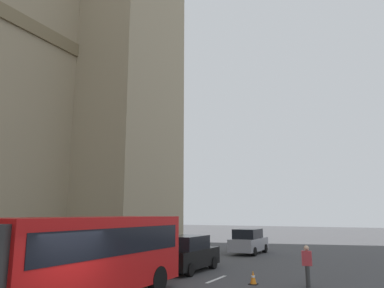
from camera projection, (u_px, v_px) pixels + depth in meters
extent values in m
cube|color=silver|center=(216.00, 279.00, 17.10)|extent=(2.20, 0.16, 0.01)
cube|color=red|center=(91.00, 254.00, 12.75)|extent=(8.09, 2.50, 2.50)
cube|color=black|center=(91.00, 240.00, 12.84)|extent=(7.44, 2.54, 0.90)
cylinder|color=black|center=(157.00, 279.00, 14.30)|extent=(1.00, 0.30, 1.00)
cube|color=black|center=(188.00, 258.00, 19.55)|extent=(4.40, 1.80, 0.90)
cube|color=black|center=(186.00, 242.00, 19.53)|extent=(2.46, 1.66, 0.70)
cylinder|color=black|center=(213.00, 263.00, 20.35)|extent=(0.64, 0.30, 0.64)
cylinder|color=black|center=(189.00, 270.00, 17.89)|extent=(0.64, 0.30, 0.64)
cube|color=gray|center=(249.00, 244.00, 28.01)|extent=(4.40, 1.80, 0.90)
cube|color=black|center=(248.00, 234.00, 27.98)|extent=(2.46, 1.66, 0.70)
cylinder|color=black|center=(265.00, 248.00, 28.81)|extent=(0.64, 0.30, 0.64)
cylinder|color=black|center=(254.00, 252.00, 26.34)|extent=(0.64, 0.30, 0.64)
cube|color=black|center=(253.00, 284.00, 15.89)|extent=(0.36, 0.36, 0.03)
cone|color=orange|center=(253.00, 277.00, 15.94)|extent=(0.28, 0.28, 0.55)
cylinder|color=white|center=(253.00, 276.00, 15.95)|extent=(0.17, 0.17, 0.08)
cylinder|color=#333333|center=(308.00, 276.00, 15.47)|extent=(0.16, 0.16, 0.86)
cylinder|color=#333333|center=(308.00, 277.00, 15.28)|extent=(0.16, 0.16, 0.86)
cube|color=#BF383F|center=(307.00, 258.00, 15.51)|extent=(0.28, 0.42, 0.60)
sphere|color=beige|center=(306.00, 248.00, 15.59)|extent=(0.22, 0.22, 0.22)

